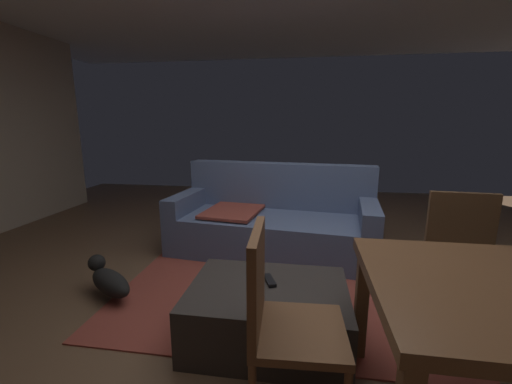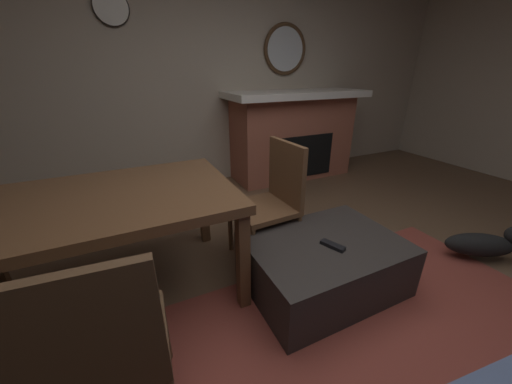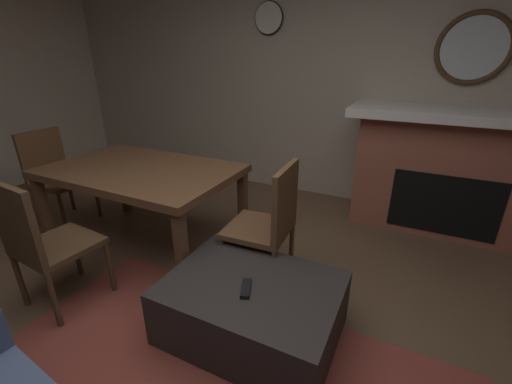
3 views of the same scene
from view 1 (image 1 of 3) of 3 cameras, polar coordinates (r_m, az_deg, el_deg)
name	(u,v)px [view 1 (image 1 of 3)]	position (r m, az deg, el deg)	size (l,w,h in m)	color
floor	(290,314)	(2.60, 6.09, -20.54)	(9.25, 9.25, 0.00)	brown
area_rug	(277,284)	(2.97, 3.79, -15.90)	(2.60, 2.00, 0.01)	brown
couch	(273,222)	(3.60, 3.03, -5.30)	(2.25, 1.18, 0.94)	#4C5B7F
ottoman_coffee_table	(268,313)	(2.25, 2.10, -20.60)	(1.01, 0.74, 0.37)	#2D2826
tv_remote	(270,280)	(2.21, 2.41, -15.30)	(0.05, 0.16, 0.02)	black
dining_chair_north	(464,254)	(2.65, 32.77, -9.17)	(0.47, 0.47, 0.93)	#513823
dining_chair_west	(280,313)	(1.63, 4.19, -20.49)	(0.46, 0.46, 0.93)	brown
small_dog	(109,280)	(2.96, -24.56, -13.92)	(0.53, 0.43, 0.27)	black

